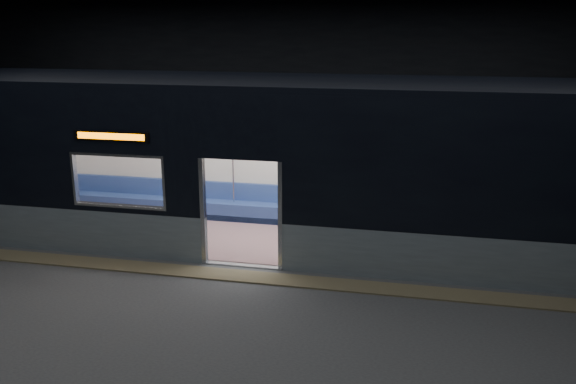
% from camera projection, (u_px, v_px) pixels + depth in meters
% --- Properties ---
extents(station_floor, '(24.00, 14.00, 0.01)m').
position_uv_depth(station_floor, '(225.00, 289.00, 10.46)').
color(station_floor, '#47494C').
rests_on(station_floor, ground).
extents(station_envelope, '(24.00, 14.00, 5.00)m').
position_uv_depth(station_envelope, '(219.00, 73.00, 9.47)').
color(station_envelope, black).
rests_on(station_envelope, station_floor).
extents(tactile_strip, '(22.80, 0.50, 0.03)m').
position_uv_depth(tactile_strip, '(235.00, 276.00, 10.97)').
color(tactile_strip, '#8C7F59').
rests_on(tactile_strip, station_floor).
extents(metro_car, '(18.00, 3.04, 3.35)m').
position_uv_depth(metro_car, '(261.00, 154.00, 12.35)').
color(metro_car, '#8E9EAA').
rests_on(metro_car, station_floor).
extents(passenger, '(0.41, 0.70, 1.40)m').
position_uv_depth(passenger, '(324.00, 193.00, 13.35)').
color(passenger, black).
rests_on(passenger, metro_car).
extents(handbag, '(0.32, 0.30, 0.13)m').
position_uv_depth(handbag, '(320.00, 201.00, 13.17)').
color(handbag, black).
rests_on(handbag, passenger).
extents(transit_map, '(1.08, 0.03, 0.70)m').
position_uv_depth(transit_map, '(450.00, 165.00, 12.91)').
color(transit_map, white).
rests_on(transit_map, metro_car).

